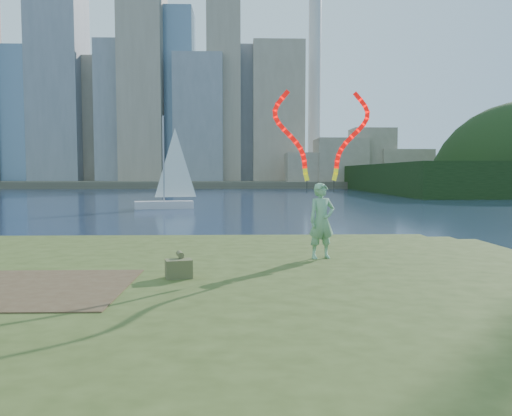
{
  "coord_description": "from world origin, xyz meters",
  "views": [
    {
      "loc": [
        1.33,
        -11.53,
        2.73
      ],
      "look_at": [
        1.71,
        1.0,
        1.85
      ],
      "focal_mm": 35.0,
      "sensor_mm": 36.0,
      "label": 1
    }
  ],
  "objects": [
    {
      "name": "woman_with_ribbons",
      "position": [
        3.15,
        -0.35,
        2.2
      ],
      "size": [
        1.99,
        0.73,
        4.08
      ],
      "rotation": [
        0.0,
        0.0,
        0.31
      ],
      "color": "#1E7329",
      "rests_on": "grassy_knoll"
    },
    {
      "name": "canvas_bag",
      "position": [
        0.18,
        -2.39,
        0.99
      ],
      "size": [
        0.54,
        0.61,
        0.46
      ],
      "rotation": [
        0.0,
        0.0,
        0.25
      ],
      "color": "brown",
      "rests_on": "grassy_knoll"
    },
    {
      "name": "city_skyline",
      "position": [
        -13.0,
        88.0,
        36.2
      ],
      "size": [
        100.0,
        24.0,
        70.0
      ],
      "primitive_type": null,
      "color": "slate",
      "rests_on": "far_shore"
    },
    {
      "name": "far_shore",
      "position": [
        0.0,
        95.0,
        0.6
      ],
      "size": [
        320.0,
        40.0,
        1.2
      ],
      "primitive_type": "cube",
      "color": "#4E4939",
      "rests_on": "ground"
    },
    {
      "name": "ground",
      "position": [
        0.0,
        0.0,
        0.0
      ],
      "size": [
        320.0,
        320.0,
        0.0
      ],
      "primitive_type": "plane",
      "color": "#18253D",
      "rests_on": "ground"
    },
    {
      "name": "sailboat",
      "position": [
        -4.36,
        27.08,
        1.23
      ],
      "size": [
        4.76,
        2.26,
        7.15
      ],
      "rotation": [
        0.0,
        0.0,
        0.2
      ],
      "color": "beige",
      "rests_on": "ground"
    },
    {
      "name": "observation_tower",
      "position": [
        18.0,
        102.0,
        39.11
      ],
      "size": [
        10.0,
        10.0,
        58.0
      ],
      "color": "silver",
      "rests_on": "far_shore"
    },
    {
      "name": "dirt_patch",
      "position": [
        -2.2,
        -3.2,
        0.81
      ],
      "size": [
        3.2,
        3.0,
        0.02
      ],
      "primitive_type": "cube",
      "color": "#47331E",
      "rests_on": "grassy_knoll"
    },
    {
      "name": "grassy_knoll",
      "position": [
        0.0,
        -2.3,
        0.34
      ],
      "size": [
        20.0,
        18.0,
        0.8
      ],
      "color": "#374719",
      "rests_on": "ground"
    }
  ]
}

